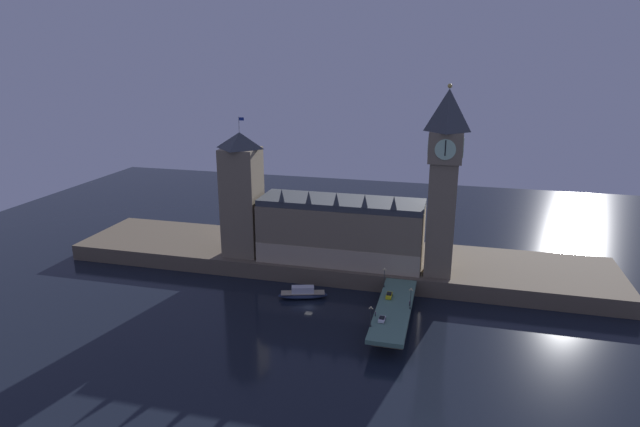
% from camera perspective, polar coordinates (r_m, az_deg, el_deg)
% --- Properties ---
extents(ground_plane, '(400.00, 400.00, 0.00)m').
position_cam_1_polar(ground_plane, '(189.61, -1.23, -9.93)').
color(ground_plane, black).
extents(embankment, '(220.00, 42.00, 6.45)m').
position_cam_1_polar(embankment, '(222.88, 1.47, -4.85)').
color(embankment, brown).
rests_on(embankment, ground_plane).
extents(parliament_hall, '(63.49, 21.15, 29.68)m').
position_cam_1_polar(parliament_hall, '(209.20, 2.25, -1.78)').
color(parliament_hall, '#7F7056').
rests_on(parliament_hall, embankment).
extents(clock_tower, '(12.02, 12.13, 68.90)m').
position_cam_1_polar(clock_tower, '(194.25, 13.06, 3.74)').
color(clock_tower, '#7F7056').
rests_on(clock_tower, embankment).
extents(victoria_tower, '(14.20, 14.20, 55.55)m').
position_cam_1_polar(victoria_tower, '(215.04, -8.32, 2.05)').
color(victoria_tower, '#7F7056').
rests_on(victoria_tower, embankment).
extents(bridge, '(11.02, 46.00, 6.13)m').
position_cam_1_polar(bridge, '(178.32, 7.85, -10.44)').
color(bridge, slate).
rests_on(bridge, ground_plane).
extents(car_northbound_lead, '(1.99, 4.54, 1.53)m').
position_cam_1_polar(car_northbound_lead, '(183.51, 7.39, -8.65)').
color(car_northbound_lead, yellow).
rests_on(car_northbound_lead, bridge).
extents(car_northbound_trail, '(2.08, 3.81, 1.33)m').
position_cam_1_polar(car_northbound_trail, '(168.20, 6.62, -11.12)').
color(car_northbound_trail, white).
rests_on(car_northbound_trail, bridge).
extents(pedestrian_near_rail, '(0.38, 0.38, 1.67)m').
position_cam_1_polar(pedestrian_near_rail, '(170.53, 5.93, -10.59)').
color(pedestrian_near_rail, black).
rests_on(pedestrian_near_rail, bridge).
extents(pedestrian_mid_walk, '(0.38, 0.38, 1.77)m').
position_cam_1_polar(pedestrian_mid_walk, '(178.59, 9.54, -9.41)').
color(pedestrian_mid_walk, black).
rests_on(pedestrian_mid_walk, bridge).
extents(street_lamp_near, '(1.34, 0.60, 6.64)m').
position_cam_1_polar(street_lamp_near, '(163.06, 5.45, -10.62)').
color(street_lamp_near, '#2D3333').
rests_on(street_lamp_near, bridge).
extents(street_lamp_mid, '(1.34, 0.60, 7.24)m').
position_cam_1_polar(street_lamp_mid, '(175.05, 9.66, -8.67)').
color(street_lamp_mid, '#2D3333').
rests_on(street_lamp_mid, bridge).
extents(street_lamp_far, '(1.34, 0.60, 7.19)m').
position_cam_1_polar(street_lamp_far, '(189.37, 6.88, -6.55)').
color(street_lamp_far, '#2D3333').
rests_on(street_lamp_far, bridge).
extents(boat_upstream, '(18.45, 9.74, 4.62)m').
position_cam_1_polar(boat_upstream, '(195.23, -1.85, -8.57)').
color(boat_upstream, '#1E2842').
rests_on(boat_upstream, ground_plane).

